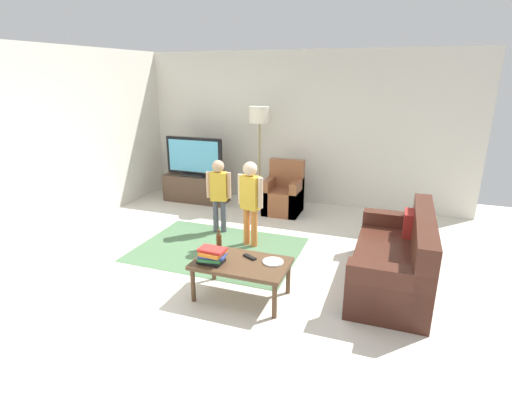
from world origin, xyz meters
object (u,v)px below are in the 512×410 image
child_center (250,196)px  couch (399,262)px  tv (194,157)px  armchair (284,195)px  coffee_table (241,266)px  plate (273,262)px  book_stack (212,255)px  floor_lamp (260,120)px  tv_remote (250,257)px  child_near_tv (219,190)px  tv_stand (196,188)px  bottle (219,244)px

child_center → couch: bearing=-13.5°
tv → couch: tv is taller
armchair → tv: bearing=179.4°
couch → coffee_table: (-1.57, -0.85, 0.08)m
plate → armchair: bearing=103.8°
book_stack → couch: bearing=27.4°
floor_lamp → coffee_table: (0.87, -3.04, -1.17)m
book_stack → tv_remote: 0.41m
floor_lamp → plate: floor_lamp is taller
coffee_table → child_near_tv: bearing=121.9°
coffee_table → child_center: bearing=106.8°
child_near_tv → child_center: size_ratio=0.93×
couch → child_center: bearing=166.5°
child_center → tv_stand: bearing=137.0°
tv_remote → floor_lamp: bearing=135.3°
child_center → bottle: size_ratio=4.11×
floor_lamp → bottle: floor_lamp is taller
armchair → floor_lamp: 1.36m
child_near_tv → tv_remote: bearing=-54.9°
book_stack → bottle: (-0.02, 0.22, 0.04)m
book_stack → coffee_table: bearing=22.3°
armchair → plate: size_ratio=4.09×
bottle → child_near_tv: bearing=115.0°
tv_stand → plate: (2.41, -2.79, 0.18)m
bottle → tv_remote: (0.35, 0.02, -0.11)m
plate → book_stack: bearing=-160.3°
coffee_table → plate: (0.32, 0.10, 0.06)m
tv_remote → tv_stand: bearing=155.4°
armchair → bottle: bearing=-88.8°
tv → child_center: tv is taller
tv_remote → child_center: bearing=138.3°
coffee_table → bottle: 0.36m
child_center → coffee_table: 1.42m
child_near_tv → floor_lamp: bearing=84.2°
tv_stand → tv_remote: tv_stand is taller
coffee_table → tv_stand: bearing=125.8°
book_stack → tv_stand: bearing=120.9°
child_near_tv → plate: bearing=-48.9°
floor_lamp → book_stack: bearing=-79.4°
child_center → book_stack: child_center is taller
tv_remote → book_stack: bearing=-116.8°
tv_stand → floor_lamp: size_ratio=0.67×
tv_stand → child_center: size_ratio=1.00×
child_center → tv_remote: size_ratio=7.05×
couch → bottle: size_ratio=6.18×
tv_stand → child_center: bearing=-43.0°
tv → book_stack: bearing=-58.9°
child_center → child_near_tv: bearing=153.0°
child_center → armchair: bearing=88.5°
couch → plate: bearing=-149.2°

